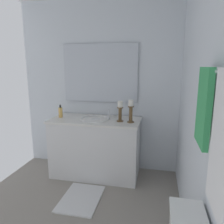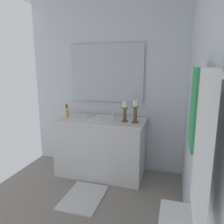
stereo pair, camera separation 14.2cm
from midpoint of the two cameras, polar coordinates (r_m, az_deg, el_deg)
name	(u,v)px [view 2 (the right image)]	position (r m, az deg, el deg)	size (l,w,h in m)	color
wall_back	(203,114)	(1.55, 25.30, -0.46)	(3.13, 0.04, 2.45)	silver
wall_left	(106,87)	(3.22, -0.33, 6.60)	(0.04, 2.34, 2.45)	silver
vanity_cabinet	(101,147)	(3.10, -1.71, -9.17)	(0.58, 1.24, 0.82)	silver
sink_basin	(100,122)	(2.98, -1.73, -2.54)	(0.40, 0.40, 0.24)	white
mirror	(106,73)	(3.16, -0.22, 10.20)	(0.02, 1.09, 0.82)	silver
candle_holder_tall	(135,111)	(2.76, 7.65, 0.28)	(0.09, 0.09, 0.29)	brown
candle_holder_short	(125,111)	(2.81, 4.84, 0.28)	(0.09, 0.09, 0.27)	brown
soap_bottle	(67,111)	(3.15, -10.59, 0.14)	(0.06, 0.06, 0.18)	#E5B259
towel_bar	(207,72)	(1.01, 27.64, 9.31)	(0.02, 0.02, 0.80)	silver
towel_near_vanity	(195,108)	(1.22, 24.21, 0.90)	(0.25, 0.03, 0.42)	#389E59
towel_center	(203,147)	(0.86, 27.29, -8.35)	(0.26, 0.03, 0.55)	white
bath_mat	(84,197)	(2.76, -5.98, -21.50)	(0.60, 0.44, 0.02)	silver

